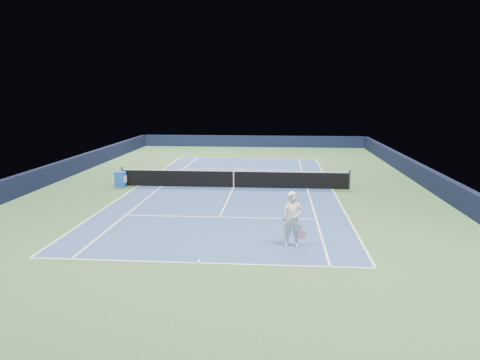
{
  "coord_description": "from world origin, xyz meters",
  "views": [
    {
      "loc": [
        2.46,
        -25.66,
        5.29
      ],
      "look_at": [
        0.61,
        -3.0,
        1.0
      ],
      "focal_mm": 35.0,
      "sensor_mm": 36.0,
      "label": 1
    }
  ],
  "objects": [
    {
      "name": "ground",
      "position": [
        0.0,
        0.0,
        0.0
      ],
      "size": [
        40.0,
        40.0,
        0.0
      ],
      "primitive_type": "plane",
      "color": "#365A31",
      "rests_on": "ground"
    },
    {
      "name": "wall_far",
      "position": [
        0.0,
        19.82,
        0.55
      ],
      "size": [
        22.0,
        0.35,
        1.1
      ],
      "primitive_type": "cube",
      "color": "black",
      "rests_on": "ground"
    },
    {
      "name": "wall_right",
      "position": [
        10.82,
        0.0,
        0.55
      ],
      "size": [
        0.35,
        40.0,
        1.1
      ],
      "primitive_type": "cube",
      "color": "black",
      "rests_on": "ground"
    },
    {
      "name": "wall_left",
      "position": [
        -10.82,
        0.0,
        0.55
      ],
      "size": [
        0.35,
        40.0,
        1.1
      ],
      "primitive_type": "cube",
      "color": "black",
      "rests_on": "ground"
    },
    {
      "name": "court_surface",
      "position": [
        0.0,
        0.0,
        0.0
      ],
      "size": [
        10.97,
        23.77,
        0.01
      ],
      "primitive_type": "cube",
      "color": "navy",
      "rests_on": "ground"
    },
    {
      "name": "baseline_far",
      "position": [
        0.0,
        11.88,
        0.01
      ],
      "size": [
        10.97,
        0.08,
        0.0
      ],
      "primitive_type": "cube",
      "color": "white",
      "rests_on": "ground"
    },
    {
      "name": "baseline_near",
      "position": [
        0.0,
        -11.88,
        0.01
      ],
      "size": [
        10.97,
        0.08,
        0.0
      ],
      "primitive_type": "cube",
      "color": "white",
      "rests_on": "ground"
    },
    {
      "name": "sideline_doubles_right",
      "position": [
        5.49,
        0.0,
        0.01
      ],
      "size": [
        0.08,
        23.77,
        0.0
      ],
      "primitive_type": "cube",
      "color": "white",
      "rests_on": "ground"
    },
    {
      "name": "sideline_doubles_left",
      "position": [
        -5.49,
        0.0,
        0.01
      ],
      "size": [
        0.08,
        23.77,
        0.0
      ],
      "primitive_type": "cube",
      "color": "white",
      "rests_on": "ground"
    },
    {
      "name": "sideline_singles_right",
      "position": [
        4.12,
        0.0,
        0.01
      ],
      "size": [
        0.08,
        23.77,
        0.0
      ],
      "primitive_type": "cube",
      "color": "white",
      "rests_on": "ground"
    },
    {
      "name": "sideline_singles_left",
      "position": [
        -4.12,
        0.0,
        0.01
      ],
      "size": [
        0.08,
        23.77,
        0.0
      ],
      "primitive_type": "cube",
      "color": "white",
      "rests_on": "ground"
    },
    {
      "name": "service_line_far",
      "position": [
        0.0,
        6.4,
        0.01
      ],
      "size": [
        8.23,
        0.08,
        0.0
      ],
      "primitive_type": "cube",
      "color": "white",
      "rests_on": "ground"
    },
    {
      "name": "service_line_near",
      "position": [
        0.0,
        -6.4,
        0.01
      ],
      "size": [
        8.23,
        0.08,
        0.0
      ],
      "primitive_type": "cube",
      "color": "white",
      "rests_on": "ground"
    },
    {
      "name": "center_service_line",
      "position": [
        0.0,
        0.0,
        0.01
      ],
      "size": [
        0.08,
        12.8,
        0.0
      ],
      "primitive_type": "cube",
      "color": "white",
      "rests_on": "ground"
    },
    {
      "name": "center_mark_far",
      "position": [
        0.0,
        11.73,
        0.01
      ],
      "size": [
        0.08,
        0.3,
        0.0
      ],
      "primitive_type": "cube",
      "color": "white",
      "rests_on": "ground"
    },
    {
      "name": "center_mark_near",
      "position": [
        0.0,
        -11.73,
        0.01
      ],
      "size": [
        0.08,
        0.3,
        0.0
      ],
      "primitive_type": "cube",
      "color": "white",
      "rests_on": "ground"
    },
    {
      "name": "tennis_net",
      "position": [
        0.0,
        0.0,
        0.5
      ],
      "size": [
        12.9,
        0.1,
        1.07
      ],
      "color": "black",
      "rests_on": "ground"
    },
    {
      "name": "sponsor_cube",
      "position": [
        -6.4,
        -0.34,
        0.43
      ],
      "size": [
        0.59,
        0.51,
        0.87
      ],
      "color": "blue",
      "rests_on": "ground"
    },
    {
      "name": "tennis_player",
      "position": [
        3.0,
        -9.99,
        0.97
      ],
      "size": [
        0.86,
        1.28,
        2.55
      ],
      "color": "silver",
      "rests_on": "ground"
    }
  ]
}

